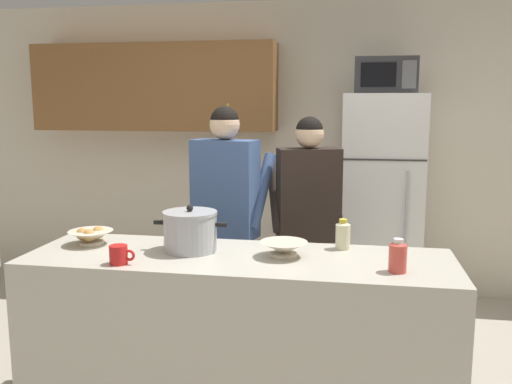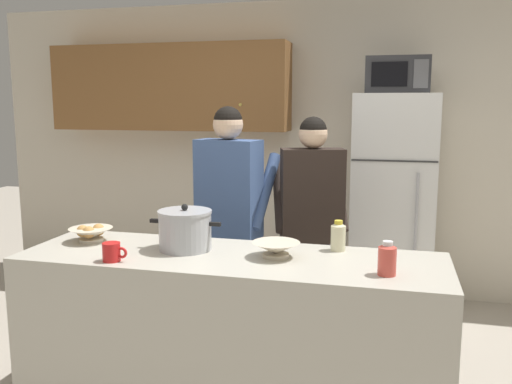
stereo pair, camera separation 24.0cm
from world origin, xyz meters
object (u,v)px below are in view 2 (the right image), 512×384
(bread_bowl, at_px, (91,233))
(coffee_mug, at_px, (112,252))
(person_near_pot, at_px, (229,201))
(empty_bowl, at_px, (276,248))
(person_by_sink, at_px, (312,209))
(refrigerator, at_px, (392,205))
(bottle_mid_counter, at_px, (387,259))
(cooking_pot, at_px, (185,230))
(microwave, at_px, (398,75))
(bottle_near_edge, at_px, (338,236))

(bread_bowl, bearing_deg, coffee_mug, -46.06)
(person_near_pot, relative_size, empty_bowl, 6.76)
(person_by_sink, bearing_deg, coffee_mug, -125.48)
(refrigerator, relative_size, coffee_mug, 13.61)
(person_near_pot, xyz_separation_m, bottle_mid_counter, (1.05, -0.94, -0.06))
(person_by_sink, bearing_deg, bottle_mid_counter, -64.46)
(cooking_pot, relative_size, coffee_mug, 3.08)
(coffee_mug, relative_size, bread_bowl, 0.53)
(cooking_pot, xyz_separation_m, empty_bowl, (0.51, -0.03, -0.06))
(person_near_pot, bearing_deg, bottle_mid_counter, -41.88)
(refrigerator, height_order, person_near_pot, refrigerator)
(microwave, xyz_separation_m, bottle_mid_counter, (-0.02, -1.97, -0.92))
(refrigerator, relative_size, person_near_pot, 1.06)
(cooking_pot, bearing_deg, empty_bowl, -3.32)
(bottle_near_edge, bearing_deg, person_near_pot, 144.34)
(cooking_pot, height_order, coffee_mug, cooking_pot)
(person_near_pot, bearing_deg, coffee_mug, -105.89)
(cooking_pot, bearing_deg, person_by_sink, 57.18)
(bread_bowl, bearing_deg, cooking_pot, -2.37)
(coffee_mug, distance_m, bottle_near_edge, 1.18)
(cooking_pot, height_order, bottle_near_edge, cooking_pot)
(refrigerator, distance_m, empty_bowl, 1.91)
(person_by_sink, xyz_separation_m, bread_bowl, (-1.15, -0.85, -0.04))
(microwave, bearing_deg, bottle_near_edge, -99.92)
(refrigerator, xyz_separation_m, person_near_pot, (-1.06, -1.05, 0.17))
(cooking_pot, relative_size, bread_bowl, 1.62)
(bottle_mid_counter, bearing_deg, coffee_mug, -175.43)
(empty_bowl, bearing_deg, refrigerator, 72.47)
(refrigerator, relative_size, empty_bowl, 7.14)
(coffee_mug, relative_size, bottle_near_edge, 0.79)
(microwave, xyz_separation_m, bread_bowl, (-1.67, -1.75, -0.95))
(person_near_pot, distance_m, cooking_pot, 0.74)
(refrigerator, bearing_deg, coffee_mug, -122.99)
(microwave, bearing_deg, coffee_mug, -123.26)
(bread_bowl, height_order, bottle_mid_counter, bottle_mid_counter)
(bottle_mid_counter, bearing_deg, empty_bowl, 163.58)
(refrigerator, height_order, coffee_mug, refrigerator)
(cooking_pot, distance_m, empty_bowl, 0.51)
(refrigerator, distance_m, bottle_near_edge, 1.64)
(refrigerator, xyz_separation_m, bottle_near_edge, (-0.28, -1.61, 0.11))
(bread_bowl, bearing_deg, bottle_mid_counter, -7.52)
(microwave, height_order, cooking_pot, microwave)
(empty_bowl, xyz_separation_m, bottle_mid_counter, (0.56, -0.17, 0.03))
(person_near_pot, distance_m, bottle_near_edge, 0.97)
(refrigerator, distance_m, person_by_sink, 1.07)
(microwave, xyz_separation_m, person_by_sink, (-0.52, -0.90, -0.91))
(coffee_mug, relative_size, bottle_mid_counter, 0.81)
(microwave, relative_size, bottle_mid_counter, 2.98)
(microwave, height_order, bottle_near_edge, microwave)
(cooking_pot, xyz_separation_m, bottle_near_edge, (0.81, 0.18, -0.03))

